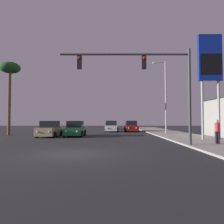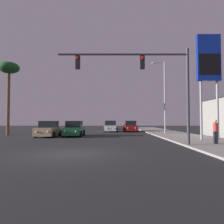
% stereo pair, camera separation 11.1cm
% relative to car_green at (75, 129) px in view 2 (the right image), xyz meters
% --- Properties ---
extents(ground_plane, '(120.00, 120.00, 0.00)m').
position_rel_car_green_xyz_m(ground_plane, '(1.98, -12.55, -0.76)').
color(ground_plane, '#28282B').
extents(sidewalk_right, '(5.00, 60.00, 0.12)m').
position_rel_car_green_xyz_m(sidewalk_right, '(11.48, -2.55, -0.70)').
color(sidewalk_right, '#9E998E').
rests_on(sidewalk_right, ground).
extents(car_green, '(2.04, 4.31, 1.68)m').
position_rel_car_green_xyz_m(car_green, '(0.00, 0.00, 0.00)').
color(car_green, '#195933').
rests_on(car_green, ground).
extents(car_tan, '(2.04, 4.33, 1.68)m').
position_rel_car_green_xyz_m(car_tan, '(-2.58, -0.74, 0.00)').
color(car_tan, tan).
rests_on(car_tan, ground).
extents(car_white, '(2.04, 4.34, 1.68)m').
position_rel_car_green_xyz_m(car_white, '(3.96, 9.55, 0.00)').
color(car_white, silver).
rests_on(car_white, ground).
extents(car_grey, '(2.04, 4.31, 1.68)m').
position_rel_car_green_xyz_m(car_grey, '(3.66, 19.45, 0.00)').
color(car_grey, slate).
rests_on(car_grey, ground).
extents(car_red, '(2.04, 4.33, 1.68)m').
position_rel_car_green_xyz_m(car_red, '(6.99, 9.64, 0.00)').
color(car_red, maroon).
rests_on(car_red, ground).
extents(traffic_light_mast, '(8.86, 0.36, 6.50)m').
position_rel_car_green_xyz_m(traffic_light_mast, '(6.65, -9.29, 4.04)').
color(traffic_light_mast, '#38383D').
rests_on(traffic_light_mast, sidewalk_right).
extents(street_lamp, '(1.74, 0.24, 9.00)m').
position_rel_car_green_xyz_m(street_lamp, '(10.60, 3.11, 4.36)').
color(street_lamp, '#99999E').
rests_on(street_lamp, sidewalk_right).
extents(gas_station_sign, '(2.00, 0.42, 9.00)m').
position_rel_car_green_xyz_m(gas_station_sign, '(12.46, -5.38, 5.86)').
color(gas_station_sign, '#99999E').
rests_on(gas_station_sign, sidewalk_right).
extents(pedestrian_on_sidewalk, '(0.34, 0.32, 1.67)m').
position_rel_car_green_xyz_m(pedestrian_on_sidewalk, '(11.36, -8.73, 0.27)').
color(pedestrian_on_sidewalk, '#23232D').
rests_on(pedestrian_on_sidewalk, sidewalk_right).
extents(palm_tree_near, '(2.40, 2.40, 8.58)m').
position_rel_car_green_xyz_m(palm_tree_near, '(-7.96, 1.45, 6.69)').
color(palm_tree_near, brown).
rests_on(palm_tree_near, ground).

